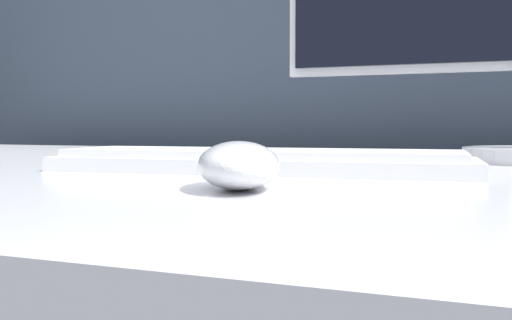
# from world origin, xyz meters

# --- Properties ---
(partition_panel) EXTENTS (5.00, 0.03, 1.43)m
(partition_panel) POSITION_xyz_m (0.00, 0.65, 0.72)
(partition_panel) COLOR #333D4C
(partition_panel) RESTS_ON ground_plane
(computer_mouse_near) EXTENTS (0.11, 0.14, 0.04)m
(computer_mouse_near) POSITION_xyz_m (-0.01, -0.26, 0.75)
(computer_mouse_near) COLOR silver
(computer_mouse_near) RESTS_ON desk
(keyboard) EXTENTS (0.47, 0.18, 0.02)m
(keyboard) POSITION_xyz_m (-0.06, -0.08, 0.75)
(keyboard) COLOR white
(keyboard) RESTS_ON desk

